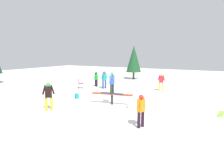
{
  "coord_description": "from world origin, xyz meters",
  "views": [
    {
      "loc": [
        -6.76,
        11.62,
        3.27
      ],
      "look_at": [
        0.0,
        0.0,
        1.3
      ],
      "focal_mm": 35.0,
      "sensor_mm": 36.0,
      "label": 1
    }
  ],
  "objects_px": {
    "bystander_black": "(49,95)",
    "bystander_orange": "(141,109)",
    "main_rider_on_rail": "(112,83)",
    "loose_snowboard_white": "(181,98)",
    "bystander_green": "(96,78)",
    "bystander_teal": "(104,79)",
    "bystander_red": "(161,81)",
    "loose_snowboard_lime": "(221,114)",
    "pine_tree_far": "(134,59)",
    "folding_chair": "(80,84)",
    "backpack_on_snow": "(77,96)",
    "rail_feature": "(112,95)"
  },
  "relations": [
    {
      "from": "bystander_orange",
      "to": "bystander_red",
      "type": "bearing_deg",
      "value": 29.53
    },
    {
      "from": "bystander_teal",
      "to": "loose_snowboard_lime",
      "type": "bearing_deg",
      "value": -90.92
    },
    {
      "from": "bystander_orange",
      "to": "folding_chair",
      "type": "xyz_separation_m",
      "value": [
        8.83,
        -6.93,
        -0.41
      ]
    },
    {
      "from": "main_rider_on_rail",
      "to": "bystander_black",
      "type": "bearing_deg",
      "value": 45.03
    },
    {
      "from": "bystander_black",
      "to": "bystander_orange",
      "type": "xyz_separation_m",
      "value": [
        -5.58,
        -0.0,
        -0.07
      ]
    },
    {
      "from": "bystander_green",
      "to": "bystander_teal",
      "type": "xyz_separation_m",
      "value": [
        -1.33,
        0.64,
        0.11
      ]
    },
    {
      "from": "loose_snowboard_lime",
      "to": "backpack_on_snow",
      "type": "relative_size",
      "value": 3.91
    },
    {
      "from": "bystander_red",
      "to": "bystander_green",
      "type": "bearing_deg",
      "value": 161.32
    },
    {
      "from": "loose_snowboard_white",
      "to": "pine_tree_far",
      "type": "bearing_deg",
      "value": -90.52
    },
    {
      "from": "main_rider_on_rail",
      "to": "bystander_teal",
      "type": "bearing_deg",
      "value": -60.27
    },
    {
      "from": "bystander_green",
      "to": "bystander_teal",
      "type": "relative_size",
      "value": 0.88
    },
    {
      "from": "bystander_black",
      "to": "loose_snowboard_lime",
      "type": "distance_m",
      "value": 9.44
    },
    {
      "from": "backpack_on_snow",
      "to": "bystander_red",
      "type": "bearing_deg",
      "value": -92.14
    },
    {
      "from": "main_rider_on_rail",
      "to": "loose_snowboard_white",
      "type": "xyz_separation_m",
      "value": [
        -3.32,
        -4.1,
        -1.35
      ]
    },
    {
      "from": "bystander_green",
      "to": "bystander_orange",
      "type": "height_order",
      "value": "bystander_orange"
    },
    {
      "from": "bystander_black",
      "to": "bystander_teal",
      "type": "relative_size",
      "value": 1.01
    },
    {
      "from": "loose_snowboard_lime",
      "to": "backpack_on_snow",
      "type": "bearing_deg",
      "value": 98.04
    },
    {
      "from": "pine_tree_far",
      "to": "folding_chair",
      "type": "bearing_deg",
      "value": 81.21
    },
    {
      "from": "loose_snowboard_lime",
      "to": "pine_tree_far",
      "type": "xyz_separation_m",
      "value": [
        10.38,
        -11.53,
        2.45
      ]
    },
    {
      "from": "pine_tree_far",
      "to": "bystander_green",
      "type": "bearing_deg",
      "value": 84.26
    },
    {
      "from": "bystander_red",
      "to": "bystander_black",
      "type": "bearing_deg",
      "value": -136.78
    },
    {
      "from": "bystander_green",
      "to": "bystander_red",
      "type": "bearing_deg",
      "value": 32.27
    },
    {
      "from": "bystander_black",
      "to": "bystander_orange",
      "type": "height_order",
      "value": "bystander_black"
    },
    {
      "from": "rail_feature",
      "to": "backpack_on_snow",
      "type": "distance_m",
      "value": 3.1
    },
    {
      "from": "bystander_black",
      "to": "main_rider_on_rail",
      "type": "bearing_deg",
      "value": 8.02
    },
    {
      "from": "rail_feature",
      "to": "pine_tree_far",
      "type": "relative_size",
      "value": 0.66
    },
    {
      "from": "bystander_green",
      "to": "loose_snowboard_lime",
      "type": "relative_size",
      "value": 1.04
    },
    {
      "from": "bystander_green",
      "to": "pine_tree_far",
      "type": "distance_m",
      "value": 7.26
    },
    {
      "from": "rail_feature",
      "to": "backpack_on_snow",
      "type": "xyz_separation_m",
      "value": [
        3.06,
        -0.27,
        -0.43
      ]
    },
    {
      "from": "loose_snowboard_lime",
      "to": "pine_tree_far",
      "type": "bearing_deg",
      "value": 45.35
    },
    {
      "from": "main_rider_on_rail",
      "to": "bystander_teal",
      "type": "relative_size",
      "value": 0.95
    },
    {
      "from": "bystander_red",
      "to": "folding_chair",
      "type": "bearing_deg",
      "value": 173.6
    },
    {
      "from": "bystander_black",
      "to": "backpack_on_snow",
      "type": "height_order",
      "value": "bystander_black"
    },
    {
      "from": "bystander_black",
      "to": "backpack_on_snow",
      "type": "relative_size",
      "value": 4.69
    },
    {
      "from": "bystander_teal",
      "to": "pine_tree_far",
      "type": "distance_m",
      "value": 7.86
    },
    {
      "from": "bystander_orange",
      "to": "bystander_green",
      "type": "bearing_deg",
      "value": 60.86
    },
    {
      "from": "bystander_teal",
      "to": "pine_tree_far",
      "type": "relative_size",
      "value": 0.39
    },
    {
      "from": "bystander_orange",
      "to": "folding_chair",
      "type": "bearing_deg",
      "value": 68.97
    },
    {
      "from": "bystander_orange",
      "to": "backpack_on_snow",
      "type": "height_order",
      "value": "bystander_orange"
    },
    {
      "from": "bystander_orange",
      "to": "loose_snowboard_lime",
      "type": "xyz_separation_m",
      "value": [
        -2.9,
        -4.05,
        -0.81
      ]
    },
    {
      "from": "main_rider_on_rail",
      "to": "bystander_red",
      "type": "height_order",
      "value": "main_rider_on_rail"
    },
    {
      "from": "main_rider_on_rail",
      "to": "bystander_orange",
      "type": "relative_size",
      "value": 1.02
    },
    {
      "from": "bystander_red",
      "to": "pine_tree_far",
      "type": "height_order",
      "value": "pine_tree_far"
    },
    {
      "from": "main_rider_on_rail",
      "to": "bystander_green",
      "type": "relative_size",
      "value": 1.08
    },
    {
      "from": "loose_snowboard_white",
      "to": "bystander_teal",
      "type": "bearing_deg",
      "value": -48.86
    },
    {
      "from": "rail_feature",
      "to": "folding_chair",
      "type": "bearing_deg",
      "value": -45.38
    },
    {
      "from": "rail_feature",
      "to": "folding_chair",
      "type": "distance_m",
      "value": 6.83
    },
    {
      "from": "loose_snowboard_white",
      "to": "bystander_red",
      "type": "bearing_deg",
      "value": -88.34
    },
    {
      "from": "bystander_orange",
      "to": "pine_tree_far",
      "type": "bearing_deg",
      "value": 42.76
    },
    {
      "from": "bystander_green",
      "to": "bystander_red",
      "type": "xyz_separation_m",
      "value": [
        -6.13,
        -0.81,
        0.06
      ]
    }
  ]
}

